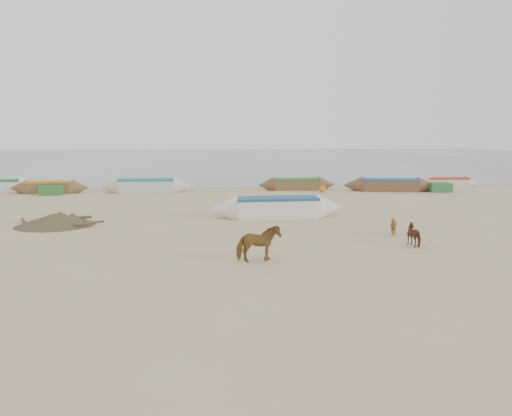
{
  "coord_description": "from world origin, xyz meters",
  "views": [
    {
      "loc": [
        -1.6,
        -15.96,
        3.87
      ],
      "look_at": [
        0.0,
        4.0,
        1.0
      ],
      "focal_mm": 35.0,
      "sensor_mm": 36.0,
      "label": 1
    }
  ],
  "objects_px": {
    "near_canoe": "(277,207)",
    "cow_adult": "(258,244)",
    "calf_right": "(416,235)",
    "calf_front": "(393,226)"
  },
  "relations": [
    {
      "from": "near_canoe",
      "to": "calf_front",
      "type": "bearing_deg",
      "value": -54.15
    },
    {
      "from": "cow_adult",
      "to": "calf_right",
      "type": "relative_size",
      "value": 1.68
    },
    {
      "from": "cow_adult",
      "to": "near_canoe",
      "type": "bearing_deg",
      "value": -25.4
    },
    {
      "from": "calf_front",
      "to": "calf_right",
      "type": "height_order",
      "value": "calf_right"
    },
    {
      "from": "cow_adult",
      "to": "calf_right",
      "type": "xyz_separation_m",
      "value": [
        5.82,
        1.87,
        -0.17
      ]
    },
    {
      "from": "cow_adult",
      "to": "calf_front",
      "type": "height_order",
      "value": "cow_adult"
    },
    {
      "from": "near_canoe",
      "to": "cow_adult",
      "type": "bearing_deg",
      "value": -104.38
    },
    {
      "from": "calf_front",
      "to": "near_canoe",
      "type": "relative_size",
      "value": 0.12
    },
    {
      "from": "calf_right",
      "to": "near_canoe",
      "type": "distance_m",
      "value": 7.91
    },
    {
      "from": "calf_front",
      "to": "calf_right",
      "type": "bearing_deg",
      "value": -18.79
    }
  ]
}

